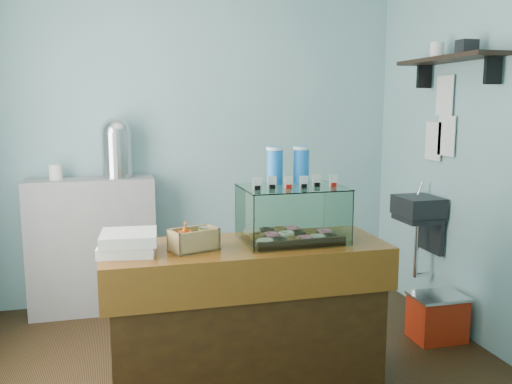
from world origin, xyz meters
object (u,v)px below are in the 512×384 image
object	(u,v)px
red_cooler	(437,317)
counter	(246,319)
display_case	(290,212)
coffee_urn	(117,146)

from	to	relation	value
red_cooler	counter	bearing A→B (deg)	-165.40
display_case	counter	bearing A→B (deg)	-171.79
red_cooler	coffee_urn	bearing A→B (deg)	151.93
display_case	red_cooler	distance (m)	1.56
counter	display_case	xyz separation A→B (m)	(0.28, 0.04, 0.61)
counter	coffee_urn	xyz separation A→B (m)	(-0.68, 1.58, 0.90)
red_cooler	display_case	bearing A→B (deg)	-164.37
counter	red_cooler	distance (m)	1.58
counter	coffee_urn	size ratio (longest dim) A/B	3.31
coffee_urn	red_cooler	world-z (taller)	coffee_urn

